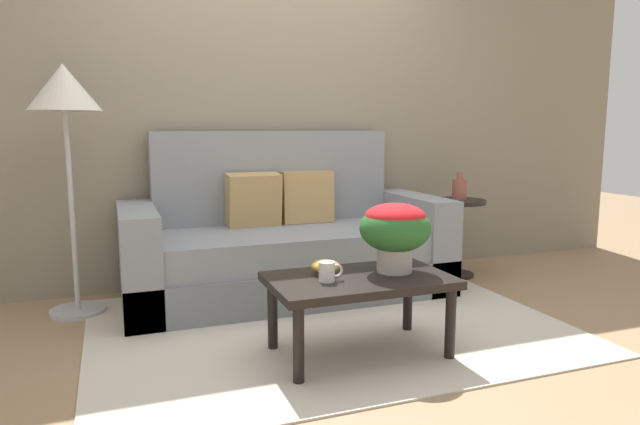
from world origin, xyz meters
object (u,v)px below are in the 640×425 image
object	(u,v)px
coffee_table	(360,287)
snack_bowl	(325,266)
couch	(285,246)
side_table	(458,224)
coffee_mug	(328,272)
table_vase	(460,189)
potted_plant	(395,228)
floor_lamp	(65,105)

from	to	relation	value
coffee_table	snack_bowl	world-z (taller)	snack_bowl
couch	coffee_table	world-z (taller)	couch
coffee_table	side_table	xyz separation A→B (m)	(1.33, 1.13, 0.06)
coffee_mug	snack_bowl	bearing A→B (deg)	73.46
coffee_table	side_table	world-z (taller)	side_table
side_table	coffee_table	bearing A→B (deg)	-139.74
couch	coffee_mug	xyz separation A→B (m)	(-0.15, -1.18, 0.12)
coffee_table	table_vase	bearing A→B (deg)	40.36
couch	table_vase	bearing A→B (deg)	-0.51
side_table	potted_plant	bearing A→B (deg)	-135.66
floor_lamp	table_vase	distance (m)	2.76
floor_lamp	snack_bowl	xyz separation A→B (m)	(1.22, -1.08, -0.82)
potted_plant	table_vase	bearing A→B (deg)	44.44
floor_lamp	coffee_mug	xyz separation A→B (m)	(1.18, -1.22, -0.81)
couch	coffee_table	size ratio (longest dim) A/B	2.39
couch	coffee_table	distance (m)	1.15
coffee_mug	table_vase	size ratio (longest dim) A/B	0.60
coffee_table	floor_lamp	xyz separation A→B (m)	(-1.36, 1.19, 0.91)
table_vase	snack_bowl	bearing A→B (deg)	-145.13
potted_plant	coffee_table	bearing A→B (deg)	-173.19
snack_bowl	coffee_table	bearing A→B (deg)	-35.67
coffee_table	table_vase	distance (m)	1.78
coffee_table	couch	bearing A→B (deg)	91.86
couch	potted_plant	distance (m)	1.19
coffee_mug	snack_bowl	xyz separation A→B (m)	(0.04, 0.13, -0.01)
couch	table_vase	distance (m)	1.42
potted_plant	coffee_mug	world-z (taller)	potted_plant
floor_lamp	coffee_mug	bearing A→B (deg)	-45.95
coffee_table	floor_lamp	world-z (taller)	floor_lamp
side_table	snack_bowl	size ratio (longest dim) A/B	4.05
couch	floor_lamp	world-z (taller)	floor_lamp
coffee_table	snack_bowl	size ratio (longest dim) A/B	6.10
couch	table_vase	xyz separation A→B (m)	(1.37, -0.01, 0.35)
side_table	floor_lamp	distance (m)	2.83
coffee_mug	table_vase	xyz separation A→B (m)	(1.52, 1.17, 0.22)
coffee_mug	couch	bearing A→B (deg)	82.89
coffee_mug	floor_lamp	bearing A→B (deg)	134.05
couch	floor_lamp	bearing A→B (deg)	178.24
floor_lamp	coffee_table	bearing A→B (deg)	-41.09
couch	snack_bowl	world-z (taller)	couch
table_vase	floor_lamp	bearing A→B (deg)	178.88
floor_lamp	snack_bowl	world-z (taller)	floor_lamp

